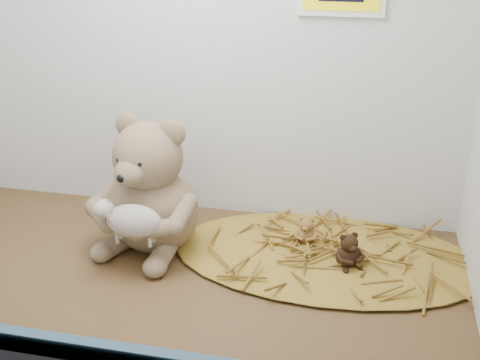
% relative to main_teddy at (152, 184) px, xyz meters
% --- Properties ---
extents(alcove_shell, '(1.20, 0.60, 0.90)m').
position_rel_main_teddy_xyz_m(alcove_shell, '(0.06, -0.00, 0.30)').
color(alcove_shell, '#473318').
rests_on(alcove_shell, ground).
extents(front_rail, '(1.19, 0.02, 0.04)m').
position_rel_main_teddy_xyz_m(front_rail, '(0.06, -0.38, -0.13)').
color(front_rail, '#38566B').
rests_on(front_rail, shelf_floor).
extents(straw_bed, '(0.67, 0.39, 0.01)m').
position_rel_main_teddy_xyz_m(straw_bed, '(0.38, 0.03, -0.14)').
color(straw_bed, brown).
rests_on(straw_bed, shelf_floor).
extents(main_teddy, '(0.30, 0.31, 0.30)m').
position_rel_main_teddy_xyz_m(main_teddy, '(0.00, 0.00, 0.00)').
color(main_teddy, '#917759').
rests_on(main_teddy, shelf_floor).
extents(toy_lamb, '(0.15, 0.09, 0.10)m').
position_rel_main_teddy_xyz_m(toy_lamb, '(0.00, -0.11, -0.03)').
color(toy_lamb, '#B4AEA1').
rests_on(toy_lamb, main_teddy).
extents(mini_teddy_tan, '(0.05, 0.06, 0.06)m').
position_rel_main_teddy_xyz_m(mini_teddy_tan, '(0.33, 0.07, -0.11)').
color(mini_teddy_tan, olive).
rests_on(mini_teddy_tan, straw_bed).
extents(mini_teddy_brown, '(0.09, 0.09, 0.08)m').
position_rel_main_teddy_xyz_m(mini_teddy_brown, '(0.42, -0.01, -0.10)').
color(mini_teddy_brown, black).
rests_on(mini_teddy_brown, straw_bed).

